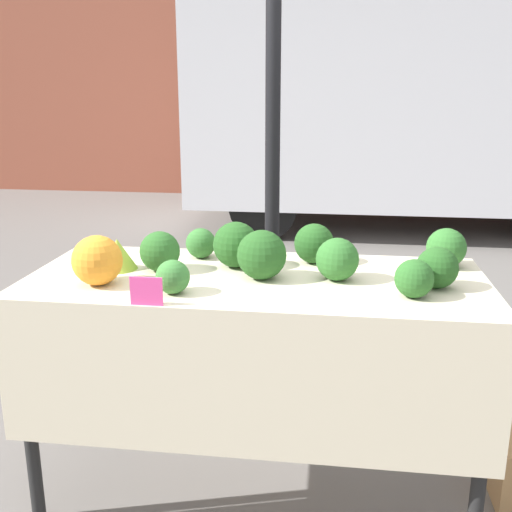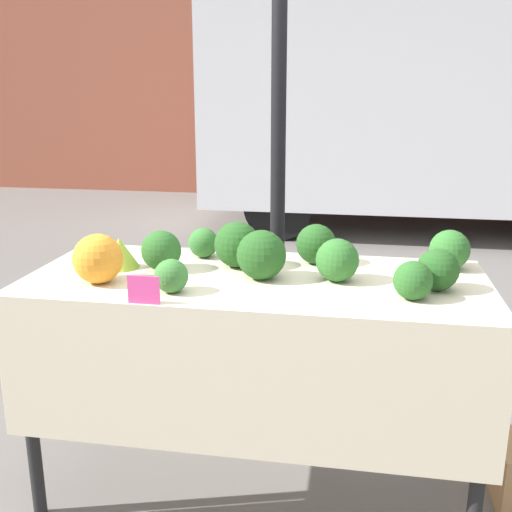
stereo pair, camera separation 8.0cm
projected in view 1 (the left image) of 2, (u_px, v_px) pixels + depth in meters
The scene contains 18 objects.
ground_plane at pixel (256, 487), 2.47m from camera, with size 40.00×40.00×0.00m, color slate.
building_facade at pixel (323, 7), 8.82m from camera, with size 16.00×0.60×5.54m.
tent_pole at pixel (272, 190), 2.84m from camera, with size 0.07×0.07×2.25m.
parked_truck at pixel (402, 114), 6.92m from camera, with size 5.07×2.15×2.44m.
market_table at pixel (254, 317), 2.20m from camera, with size 1.70×0.73×0.91m.
orange_cauliflower at pixel (97, 260), 2.11m from camera, with size 0.18×0.18×0.18m.
romanesco_head at pixel (118, 254), 2.31m from camera, with size 0.15×0.15×0.12m.
broccoli_head_0 at pixel (446, 248), 2.33m from camera, with size 0.15×0.15×0.15m.
broccoli_head_1 at pixel (160, 251), 2.28m from camera, with size 0.15×0.15×0.15m.
broccoli_head_2 at pixel (201, 243), 2.46m from camera, with size 0.12×0.12×0.12m.
broccoli_head_3 at pixel (337, 259), 2.17m from camera, with size 0.16×0.16×0.16m.
broccoli_head_4 at pixel (173, 277), 2.03m from camera, with size 0.12×0.12×0.12m.
broccoli_head_5 at pixel (236, 245), 2.33m from camera, with size 0.18×0.18×0.18m.
broccoli_head_6 at pixel (314, 244), 2.38m from camera, with size 0.16×0.16×0.16m.
broccoli_head_7 at pixel (437, 268), 2.08m from camera, with size 0.15×0.15×0.15m.
broccoli_head_8 at pixel (414, 279), 1.99m from camera, with size 0.13×0.13×0.13m.
broccoli_head_9 at pixel (262, 255), 2.18m from camera, with size 0.18×0.18×0.18m.
price_sign at pixel (146, 291), 1.92m from camera, with size 0.11×0.01×0.09m.
Camera 1 is at (0.28, -2.10, 1.58)m, focal length 42.00 mm.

